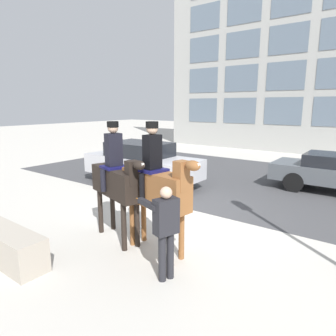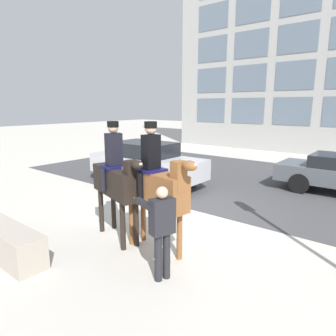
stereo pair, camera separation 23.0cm
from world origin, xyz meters
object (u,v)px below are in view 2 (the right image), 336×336
(mounted_horse_lead, at_px, (117,179))
(mounted_horse_companion, at_px, (155,186))
(pedestrian_bystander, at_px, (161,226))
(street_car_near_lane, at_px, (146,162))

(mounted_horse_lead, distance_m, mounted_horse_companion, 1.04)
(mounted_horse_companion, relative_size, pedestrian_bystander, 1.60)
(pedestrian_bystander, bearing_deg, street_car_near_lane, -25.63)
(mounted_horse_lead, xyz_separation_m, mounted_horse_companion, (1.04, 0.04, 0.02))
(mounted_horse_lead, bearing_deg, street_car_near_lane, 141.87)
(pedestrian_bystander, xyz_separation_m, street_car_near_lane, (-4.45, 4.42, -0.12))
(mounted_horse_companion, xyz_separation_m, street_car_near_lane, (-3.73, 3.75, -0.53))
(mounted_horse_companion, bearing_deg, pedestrian_bystander, -33.65)
(pedestrian_bystander, distance_m, street_car_near_lane, 6.27)
(mounted_horse_companion, xyz_separation_m, pedestrian_bystander, (0.72, -0.67, -0.41))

